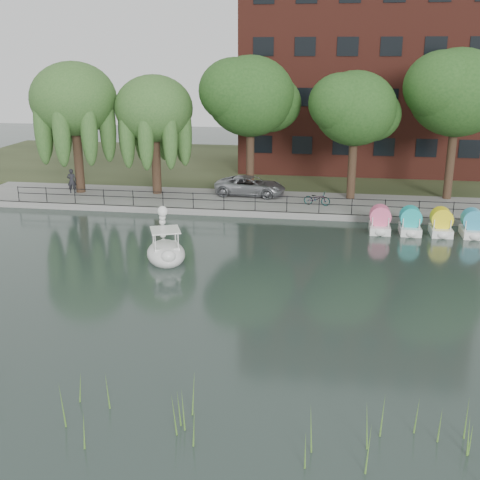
% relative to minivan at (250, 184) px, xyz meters
% --- Properties ---
extents(ground_plane, '(120.00, 120.00, 0.00)m').
position_rel_minivan_xyz_m(ground_plane, '(0.88, -17.30, -1.17)').
color(ground_plane, '#3B4C48').
extents(promenade, '(40.00, 6.00, 0.40)m').
position_rel_minivan_xyz_m(promenade, '(0.88, -1.30, -0.97)').
color(promenade, gray).
rests_on(promenade, ground_plane).
extents(kerb, '(40.00, 0.25, 0.40)m').
position_rel_minivan_xyz_m(kerb, '(0.88, -4.25, -0.97)').
color(kerb, gray).
rests_on(kerb, ground_plane).
extents(land_strip, '(60.00, 22.00, 0.36)m').
position_rel_minivan_xyz_m(land_strip, '(0.88, 12.70, -0.99)').
color(land_strip, '#47512D').
rests_on(land_strip, ground_plane).
extents(railing, '(32.00, 0.05, 1.00)m').
position_rel_minivan_xyz_m(railing, '(0.88, -4.05, -0.03)').
color(railing, black).
rests_on(railing, promenade).
extents(apartment_building, '(20.00, 10.07, 18.00)m').
position_rel_minivan_xyz_m(apartment_building, '(7.88, 12.66, 8.19)').
color(apartment_building, '#4C1E16').
rests_on(apartment_building, land_strip).
extents(willow_left, '(5.88, 5.88, 9.01)m').
position_rel_minivan_xyz_m(willow_left, '(-12.12, -0.80, 5.70)').
color(willow_left, '#473323').
rests_on(willow_left, promenade).
extents(willow_mid, '(5.32, 5.32, 8.15)m').
position_rel_minivan_xyz_m(willow_mid, '(-6.62, -0.30, 5.07)').
color(willow_mid, '#473323').
rests_on(willow_mid, promenade).
extents(broadleaf_center, '(6.00, 6.00, 9.25)m').
position_rel_minivan_xyz_m(broadleaf_center, '(-0.12, 0.70, 5.89)').
color(broadleaf_center, '#473323').
rests_on(broadleaf_center, promenade).
extents(broadleaf_right, '(5.40, 5.40, 8.32)m').
position_rel_minivan_xyz_m(broadleaf_right, '(6.88, 0.20, 5.21)').
color(broadleaf_right, '#473323').
rests_on(broadleaf_right, promenade).
extents(broadleaf_far, '(6.30, 6.30, 9.71)m').
position_rel_minivan_xyz_m(broadleaf_far, '(13.38, 1.20, 6.22)').
color(broadleaf_far, '#473323').
rests_on(broadleaf_far, promenade).
extents(minivan, '(3.00, 5.76, 1.55)m').
position_rel_minivan_xyz_m(minivan, '(0.00, 0.00, 0.00)').
color(minivan, gray).
rests_on(minivan, promenade).
extents(bicycle, '(0.85, 1.79, 1.00)m').
position_rel_minivan_xyz_m(bicycle, '(4.68, -2.13, -0.27)').
color(bicycle, gray).
rests_on(bicycle, promenade).
extents(pedestrian, '(0.81, 0.65, 1.98)m').
position_rel_minivan_xyz_m(pedestrian, '(-12.59, -1.17, 0.21)').
color(pedestrian, black).
rests_on(pedestrian, promenade).
extents(swan_boat, '(2.85, 3.48, 2.54)m').
position_rel_minivan_xyz_m(swan_boat, '(-2.42, -13.05, -0.62)').
color(swan_boat, white).
rests_on(swan_boat, ground_plane).
extents(pedal_boat_row, '(9.65, 1.70, 1.40)m').
position_rel_minivan_xyz_m(pedal_boat_row, '(12.69, -6.34, -0.57)').
color(pedal_boat_row, white).
rests_on(pedal_boat_row, ground_plane).
extents(reed_bank, '(24.00, 2.40, 1.20)m').
position_rel_minivan_xyz_m(reed_bank, '(2.88, -26.80, -0.57)').
color(reed_bank, '#669938').
rests_on(reed_bank, ground_plane).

